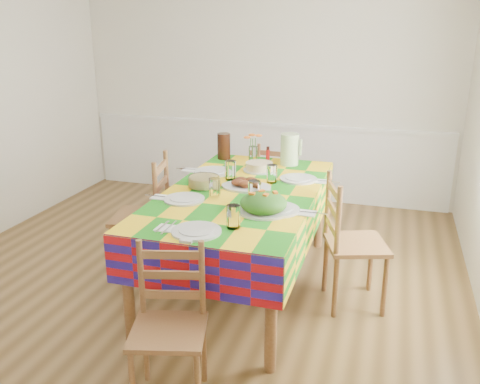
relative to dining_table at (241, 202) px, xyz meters
name	(u,v)px	position (x,y,z in m)	size (l,w,h in m)	color
room	(177,124)	(-0.44, -0.17, 0.62)	(4.58, 5.08, 2.78)	brown
wainscot	(262,157)	(-0.44, 2.32, -0.24)	(4.41, 0.06, 0.92)	white
dining_table	(241,202)	(0.00, 0.00, 0.00)	(1.14, 2.12, 0.82)	brown
setting_near_head	(209,226)	(0.04, -0.82, 0.13)	(0.51, 0.34, 0.15)	silver
setting_left_near	(194,195)	(-0.27, -0.28, 0.12)	(0.55, 0.32, 0.14)	silver
setting_left_far	(218,171)	(-0.31, 0.36, 0.13)	(0.60, 0.35, 0.16)	silver
setting_right_near	(269,202)	(0.29, -0.29, 0.13)	(0.60, 0.35, 0.15)	silver
setting_right_far	(290,177)	(0.30, 0.36, 0.13)	(0.57, 0.33, 0.15)	silver
meat_platter	(246,184)	(0.01, 0.08, 0.12)	(0.39, 0.28, 0.08)	silver
salad_platter	(264,204)	(0.28, -0.40, 0.15)	(0.36, 0.36, 0.15)	silver
pasta_bowl	(204,182)	(-0.31, 0.00, 0.14)	(0.25, 0.25, 0.09)	white
cake	(259,167)	(-0.01, 0.58, 0.13)	(0.28, 0.28, 0.08)	silver
serving_utensils	(257,196)	(0.15, -0.09, 0.10)	(0.14, 0.31, 0.01)	black
flower_vase	(253,150)	(-0.15, 0.87, 0.21)	(0.17, 0.14, 0.27)	white
hot_sauce	(268,154)	(-0.01, 0.89, 0.17)	(0.04, 0.04, 0.15)	#B70E10
green_pitcher	(290,149)	(0.19, 0.86, 0.23)	(0.17, 0.17, 0.28)	#BADB9B
tea_pitcher	(224,146)	(-0.44, 0.89, 0.21)	(0.12, 0.12, 0.24)	black
name_card	(186,242)	(-0.03, -1.03, 0.10)	(0.08, 0.02, 0.02)	silver
chair_near	(169,327)	(-0.01, -1.34, -0.28)	(0.49, 0.48, 0.91)	brown
chair_far	(279,186)	(0.00, 1.34, -0.28)	(0.44, 0.42, 0.91)	brown
chair_left	(145,217)	(-0.84, 0.01, -0.22)	(0.52, 0.54, 1.03)	brown
chair_right	(350,244)	(0.85, -0.01, -0.24)	(0.54, 0.56, 1.01)	brown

